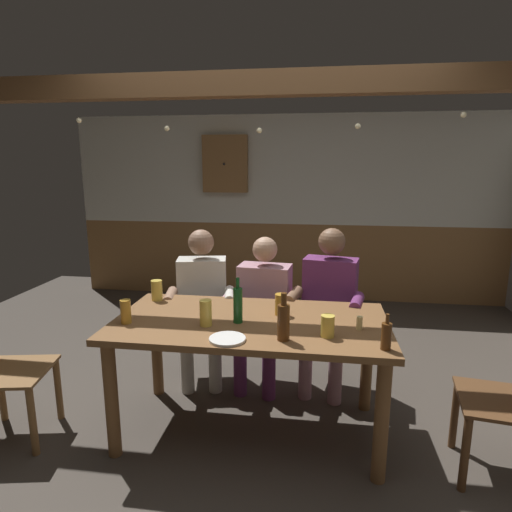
# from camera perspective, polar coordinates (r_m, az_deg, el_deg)

# --- Properties ---
(ground_plane) EXTENTS (7.10, 7.10, 0.00)m
(ground_plane) POSITION_cam_1_polar(r_m,az_deg,el_deg) (3.05, -0.82, -22.26)
(ground_plane) COLOR #423A33
(back_wall_upper) EXTENTS (5.44, 0.12, 1.35)m
(back_wall_upper) POSITION_cam_1_polar(r_m,az_deg,el_deg) (5.52, 4.10, 11.26)
(back_wall_upper) COLOR beige
(back_wall_wainscot) EXTENTS (5.44, 0.12, 0.97)m
(back_wall_wainscot) POSITION_cam_1_polar(r_m,az_deg,el_deg) (5.66, 3.93, -0.55)
(back_wall_wainscot) COLOR brown
(back_wall_wainscot) RESTS_ON ground_plane
(ceiling_beam) EXTENTS (4.90, 0.14, 0.16)m
(ceiling_beam) POSITION_cam_1_polar(r_m,az_deg,el_deg) (3.05, 0.59, 21.82)
(ceiling_beam) COLOR brown
(dining_table) EXTENTS (1.70, 0.89, 0.77)m
(dining_table) POSITION_cam_1_polar(r_m,az_deg,el_deg) (2.76, -0.75, -10.57)
(dining_table) COLOR brown
(dining_table) RESTS_ON ground_plane
(person_0) EXTENTS (0.57, 0.58, 1.22)m
(person_0) POSITION_cam_1_polar(r_m,az_deg,el_deg) (3.48, -7.17, -5.59)
(person_0) COLOR silver
(person_0) RESTS_ON ground_plane
(person_1) EXTENTS (0.57, 0.56, 1.17)m
(person_1) POSITION_cam_1_polar(r_m,az_deg,el_deg) (3.39, 0.89, -6.37)
(person_1) COLOR #B78493
(person_1) RESTS_ON ground_plane
(person_2) EXTENTS (0.59, 0.57, 1.25)m
(person_2) POSITION_cam_1_polar(r_m,az_deg,el_deg) (3.36, 9.53, -6.02)
(person_2) COLOR #6B2D66
(person_2) RESTS_ON ground_plane
(table_candle) EXTENTS (0.04, 0.04, 0.08)m
(table_candle) POSITION_cam_1_polar(r_m,az_deg,el_deg) (2.63, 13.52, -8.61)
(table_candle) COLOR #F9E08C
(table_candle) RESTS_ON dining_table
(plate_0) EXTENTS (0.20, 0.20, 0.01)m
(plate_0) POSITION_cam_1_polar(r_m,az_deg,el_deg) (2.43, -3.81, -10.90)
(plate_0) COLOR white
(plate_0) RESTS_ON dining_table
(bottle_0) EXTENTS (0.07, 0.07, 0.27)m
(bottle_0) POSITION_cam_1_polar(r_m,az_deg,el_deg) (2.39, 3.66, -8.58)
(bottle_0) COLOR #593314
(bottle_0) RESTS_ON dining_table
(bottle_1) EXTENTS (0.06, 0.06, 0.28)m
(bottle_1) POSITION_cam_1_polar(r_m,az_deg,el_deg) (2.64, -2.41, -6.43)
(bottle_1) COLOR #195923
(bottle_1) RESTS_ON dining_table
(bottle_2) EXTENTS (0.05, 0.05, 0.20)m
(bottle_2) POSITION_cam_1_polar(r_m,az_deg,el_deg) (2.39, 16.85, -10.06)
(bottle_2) COLOR #593314
(bottle_2) RESTS_ON dining_table
(pint_glass_0) EXTENTS (0.06, 0.06, 0.15)m
(pint_glass_0) POSITION_cam_1_polar(r_m,az_deg,el_deg) (2.76, -16.85, -7.04)
(pint_glass_0) COLOR gold
(pint_glass_0) RESTS_ON dining_table
(pint_glass_1) EXTENTS (0.07, 0.07, 0.16)m
(pint_glass_1) POSITION_cam_1_polar(r_m,az_deg,el_deg) (2.62, -6.66, -7.48)
(pint_glass_1) COLOR #E5C64C
(pint_glass_1) RESTS_ON dining_table
(pint_glass_2) EXTENTS (0.08, 0.08, 0.15)m
(pint_glass_2) POSITION_cam_1_polar(r_m,az_deg,el_deg) (3.16, -12.99, -4.45)
(pint_glass_2) COLOR #E5C64C
(pint_glass_2) RESTS_ON dining_table
(pint_glass_3) EXTENTS (0.08, 0.08, 0.13)m
(pint_glass_3) POSITION_cam_1_polar(r_m,az_deg,el_deg) (2.48, 9.45, -9.13)
(pint_glass_3) COLOR #E5C64C
(pint_glass_3) RESTS_ON dining_table
(pint_glass_4) EXTENTS (0.08, 0.08, 0.14)m
(pint_glass_4) POSITION_cam_1_polar(r_m,az_deg,el_deg) (2.79, 3.31, -6.42)
(pint_glass_4) COLOR gold
(pint_glass_4) RESTS_ON dining_table
(wall_dart_cabinet) EXTENTS (0.56, 0.15, 0.70)m
(wall_dart_cabinet) POSITION_cam_1_polar(r_m,az_deg,el_deg) (5.50, -4.09, 12.05)
(wall_dart_cabinet) COLOR brown
(string_lights) EXTENTS (3.84, 0.04, 0.21)m
(string_lights) POSITION_cam_1_polar(r_m,az_deg,el_deg) (2.97, 0.45, 17.80)
(string_lights) COLOR #F9EAB2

